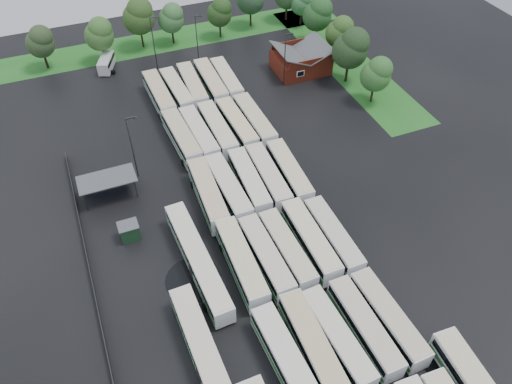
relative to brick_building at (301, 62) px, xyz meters
name	(u,v)px	position (x,y,z in m)	size (l,w,h in m)	color
ground	(277,271)	(-24.00, -42.77, -1.87)	(160.00, 160.00, 0.00)	black
brick_building	(301,62)	(0.00, 0.00, 0.00)	(10.07, 8.60, 5.39)	maroon
wash_shed	(107,180)	(-41.20, -20.74, 1.12)	(8.20, 4.20, 3.58)	#2D2D30
utility_hut	(129,231)	(-40.20, -30.17, -0.55)	(2.70, 2.20, 2.62)	#14361C
grass_strip_north	(163,41)	(-22.00, 22.03, -1.86)	(80.00, 10.00, 0.01)	#236D21
grass_strip_east	(344,61)	(10.00, 0.03, -1.86)	(10.00, 50.00, 0.01)	#236D21
west_fence	(91,274)	(-46.20, -34.77, -1.27)	(0.10, 50.00, 1.20)	#2D2D30
bus_r1c0	(287,360)	(-28.45, -55.25, 0.11)	(3.24, 13.00, 3.59)	white
bus_r1c1	(313,346)	(-25.11, -54.84, 0.13)	(3.07, 13.10, 3.63)	white
bus_r1c2	(337,338)	(-22.19, -54.93, 0.04)	(3.22, 12.55, 3.46)	white
bus_r1c3	(364,327)	(-18.64, -54.89, 0.03)	(2.82, 12.45, 3.46)	white
bus_r1c4	(388,318)	(-15.54, -54.94, 0.05)	(3.10, 12.57, 3.48)	white
bus_r2c0	(241,262)	(-28.26, -41.26, 0.14)	(3.05, 13.17, 3.65)	white
bus_r2c1	(266,257)	(-25.04, -41.59, 0.07)	(2.91, 12.69, 3.52)	white
bus_r2c2	(287,250)	(-22.09, -41.51, 0.04)	(2.92, 12.47, 3.46)	white
bus_r2c3	(310,240)	(-18.62, -41.27, 0.12)	(2.89, 13.03, 3.62)	white
bus_r2c4	(333,236)	(-15.52, -41.74, 0.04)	(2.71, 12.47, 3.47)	white
bus_r3c0	(208,194)	(-28.32, -28.13, 0.14)	(3.35, 13.22, 3.65)	white
bus_r3c1	(228,189)	(-25.28, -28.14, 0.13)	(3.04, 13.10, 3.63)	white
bus_r3c2	(249,182)	(-21.92, -27.87, 0.07)	(3.23, 12.77, 3.52)	white
bus_r3c3	(268,177)	(-18.93, -27.98, 0.10)	(3.15, 12.92, 3.57)	white
bus_r3c4	(289,172)	(-15.62, -28.24, 0.08)	(3.27, 12.82, 3.54)	white
bus_r4c0	(182,138)	(-28.21, -14.21, 0.12)	(3.32, 13.11, 3.62)	white
bus_r4c1	(199,135)	(-25.34, -14.48, 0.10)	(3.15, 12.93, 3.58)	white
bus_r4c2	(218,130)	(-22.19, -14.50, 0.14)	(2.85, 13.11, 3.65)	white
bus_r4c3	(237,125)	(-18.77, -14.39, 0.09)	(3.05, 12.84, 3.55)	white
bus_r4c4	(255,121)	(-15.66, -14.57, 0.13)	(2.96, 13.08, 3.63)	white
bus_r5c0	(159,95)	(-28.47, -0.88, 0.13)	(3.07, 13.07, 3.62)	white
bus_r5c1	(177,91)	(-25.20, -0.71, 0.05)	(3.17, 12.59, 3.48)	white
bus_r5c2	(193,87)	(-22.18, -0.52, 0.11)	(3.21, 13.02, 3.60)	white
bus_r5c3	(211,83)	(-18.68, -0.59, 0.15)	(3.01, 13.19, 3.66)	white
bus_r5c4	(227,80)	(-15.65, -0.73, 0.05)	(3.02, 12.60, 3.49)	white
artic_bus_west_b	(198,260)	(-33.20, -38.79, 0.05)	(3.45, 18.75, 3.46)	white
artic_bus_west_c	(207,362)	(-36.37, -52.23, 0.07)	(3.15, 18.83, 3.48)	white
minibus	(106,63)	(-35.22, 14.85, -0.44)	(4.28, 6.28, 2.58)	silver
tree_north_0	(40,41)	(-45.97, 19.77, 3.89)	(5.42, 5.41, 8.96)	black
tree_north_1	(99,34)	(-35.01, 18.04, 4.18)	(5.67, 5.67, 9.39)	black
tree_north_2	(139,16)	(-26.43, 20.96, 5.01)	(6.45, 6.45, 10.68)	black
tree_north_3	(171,18)	(-20.04, 20.22, 3.78)	(5.30, 5.30, 8.78)	black
tree_north_4	(220,12)	(-9.85, 19.02, 3.75)	(5.27, 5.27, 8.73)	black
tree_east_0	(377,74)	(7.45, -14.60, 3.92)	(5.43, 5.43, 8.99)	black
tree_east_1	(352,48)	(6.61, -6.91, 5.14)	(6.58, 6.58, 10.90)	black
tree_east_2	(340,32)	(9.11, 1.55, 3.90)	(5.42, 5.42, 8.97)	black
tree_east_3	(318,14)	(8.03, 8.96, 4.53)	(6.01, 6.01, 9.95)	#38251B
tree_east_4	(303,2)	(8.83, 17.72, 3.27)	(4.84, 4.83, 7.99)	black
lamp_post_ne	(286,56)	(-5.10, -3.58, 4.19)	(1.61, 0.31, 10.43)	#2D2D30
lamp_post_nw	(132,144)	(-36.36, -18.21, 4.42)	(1.67, 0.32, 10.83)	#2D2D30
lamp_post_back_w	(154,40)	(-25.86, 11.28, 4.34)	(1.65, 0.32, 10.69)	#2D2D30
lamp_post_back_e	(197,35)	(-17.23, 11.57, 3.54)	(1.43, 0.28, 9.31)	#2D2D30
puddle_2	(194,280)	(-34.34, -40.07, -1.86)	(7.22, 7.22, 0.01)	black
puddle_3	(332,284)	(-18.40, -47.27, -1.86)	(3.55, 3.55, 0.01)	black
puddle_4	(440,368)	(-12.73, -61.60, -1.86)	(3.40, 3.40, 0.01)	black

